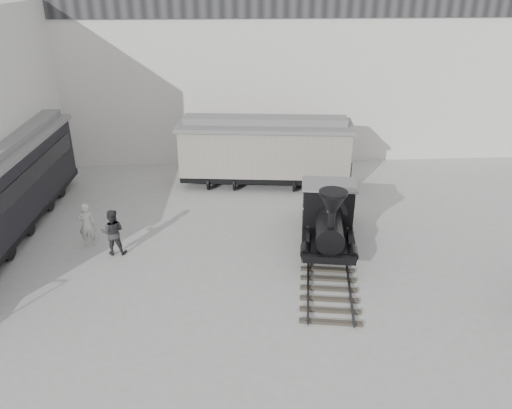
{
  "coord_description": "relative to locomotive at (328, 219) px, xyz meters",
  "views": [
    {
      "loc": [
        -1.94,
        -13.89,
        10.11
      ],
      "look_at": [
        -0.87,
        3.58,
        2.0
      ],
      "focal_mm": 35.0,
      "sensor_mm": 36.0,
      "label": 1
    }
  ],
  "objects": [
    {
      "name": "boxcar",
      "position": [
        -2.0,
        6.75,
        0.7
      ],
      "size": [
        9.09,
        3.7,
        3.62
      ],
      "rotation": [
        0.0,
        0.0,
        -0.11
      ],
      "color": "black",
      "rests_on": "ground"
    },
    {
      "name": "ground",
      "position": [
        -2.01,
        -3.75,
        -1.2
      ],
      "size": [
        90.0,
        90.0,
        0.0
      ],
      "primitive_type": "plane",
      "color": "#9E9E9B"
    },
    {
      "name": "north_wall",
      "position": [
        -2.01,
        11.23,
        4.35
      ],
      "size": [
        34.0,
        2.51,
        11.0
      ],
      "color": "silver",
      "rests_on": "ground"
    },
    {
      "name": "locomotive",
      "position": [
        0.0,
        0.0,
        0.0
      ],
      "size": [
        3.43,
        9.41,
        3.25
      ],
      "rotation": [
        0.0,
        0.0,
        -0.16
      ],
      "color": "#2C2822",
      "rests_on": "ground"
    },
    {
      "name": "visitor_a",
      "position": [
        -9.67,
        0.61,
        -0.26
      ],
      "size": [
        0.74,
        0.54,
        1.88
      ],
      "primitive_type": "imported",
      "rotation": [
        0.0,
        0.0,
        3.28
      ],
      "color": "beige",
      "rests_on": "ground"
    },
    {
      "name": "visitor_b",
      "position": [
        -8.49,
        -0.12,
        -0.26
      ],
      "size": [
        0.93,
        0.73,
        1.89
      ],
      "primitive_type": "imported",
      "rotation": [
        0.0,
        0.0,
        3.16
      ],
      "color": "#2D2C2F",
      "rests_on": "ground"
    }
  ]
}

